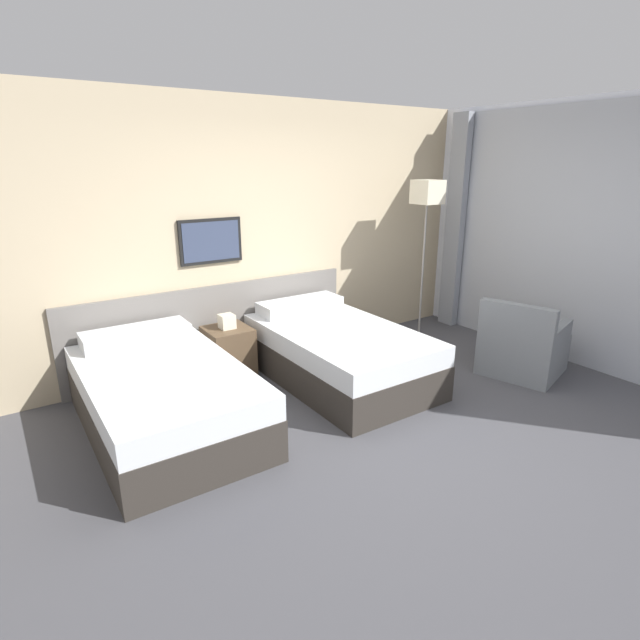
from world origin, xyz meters
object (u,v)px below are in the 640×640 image
at_px(nightstand, 229,351).
at_px(bed_near_door, 164,397).
at_px(floor_lamp, 427,202).
at_px(bed_near_window, 338,353).
at_px(armchair, 522,349).

bearing_deg(nightstand, bed_near_door, -141.62).
height_order(bed_near_door, floor_lamp, floor_lamp).
xyz_separation_m(bed_near_window, floor_lamp, (1.50, 0.39, 1.36)).
bearing_deg(nightstand, floor_lamp, -7.22).
bearing_deg(bed_near_window, floor_lamp, 14.41).
distance_m(bed_near_door, floor_lamp, 3.53).
distance_m(bed_near_door, bed_near_window, 1.73).
height_order(bed_near_door, armchair, armchair).
height_order(nightstand, armchair, armchair).
bearing_deg(nightstand, bed_near_window, -38.38).
height_order(bed_near_door, bed_near_window, same).
xyz_separation_m(bed_near_door, nightstand, (0.86, 0.68, -0.01)).
distance_m(bed_near_door, nightstand, 1.10).
distance_m(bed_near_window, nightstand, 1.10).
relative_size(nightstand, floor_lamp, 0.34).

